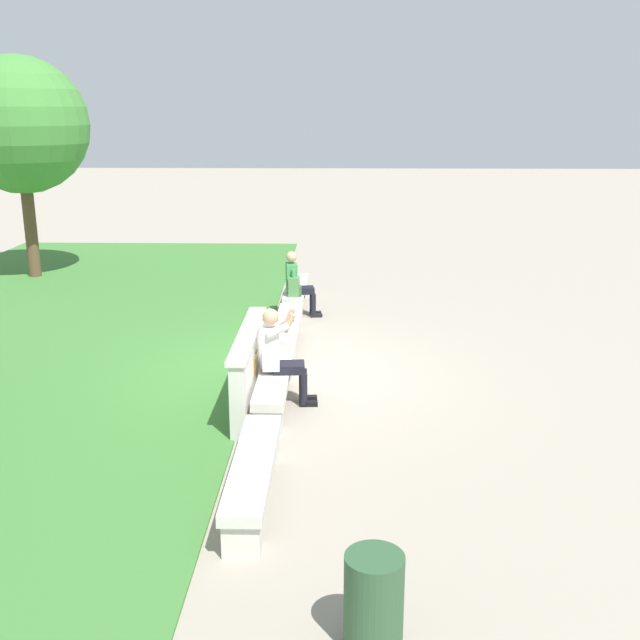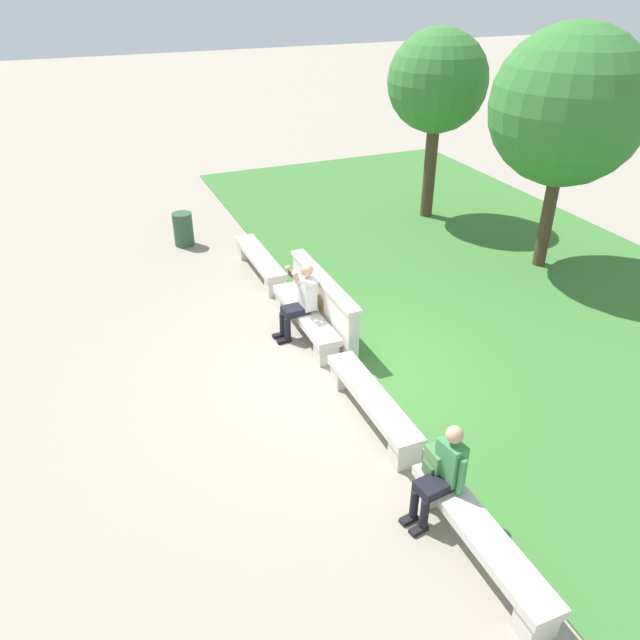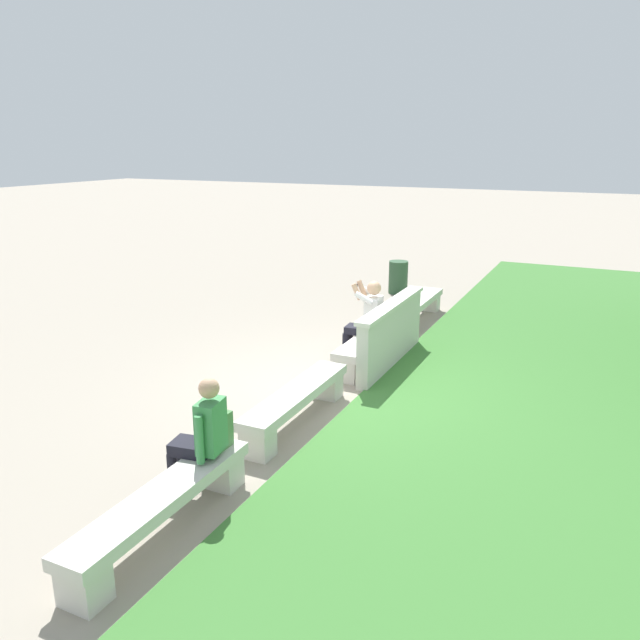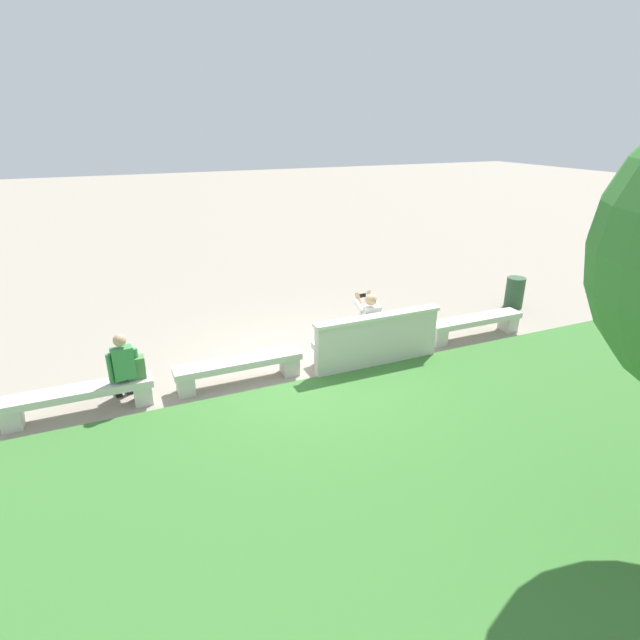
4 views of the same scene
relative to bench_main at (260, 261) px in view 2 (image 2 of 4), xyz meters
name	(u,v)px [view 2 (image 2 of 4)]	position (x,y,z in m)	size (l,w,h in m)	color
ground_plane	(335,372)	(3.82, 0.00, -0.31)	(80.00, 80.00, 0.00)	gray
grass_strip	(556,318)	(3.82, 4.38, -0.29)	(21.87, 8.00, 0.03)	#3D7533
bench_main	(260,261)	(0.00, 0.00, 0.00)	(2.22, 0.40, 0.45)	beige
bench_near	(305,318)	(2.55, 0.00, 0.00)	(2.22, 0.40, 0.45)	beige
bench_mid	(372,402)	(5.10, 0.00, 0.00)	(2.22, 0.40, 0.45)	beige
bench_far	(480,538)	(7.65, 0.00, 0.00)	(2.22, 0.40, 0.45)	beige
backrest_wall_with_plaque	(323,304)	(2.55, 0.34, 0.21)	(2.52, 0.24, 1.01)	beige
person_photographer	(301,297)	(2.56, -0.08, 0.43)	(0.49, 0.74, 1.32)	black
person_distant	(443,471)	(6.95, -0.07, 0.36)	(0.48, 0.71, 1.26)	black
backpack	(436,463)	(6.76, -0.02, 0.32)	(0.28, 0.24, 0.43)	#4C7F47
tree_left_background	(569,107)	(1.86, 5.59, 2.94)	(2.96, 2.96, 4.74)	#4C3826
tree_right_background	(438,83)	(-1.61, 4.91, 2.90)	(2.30, 2.30, 4.39)	#4C3826
trash_bin	(183,229)	(-2.13, -1.11, 0.07)	(0.44, 0.44, 0.75)	#2D5133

